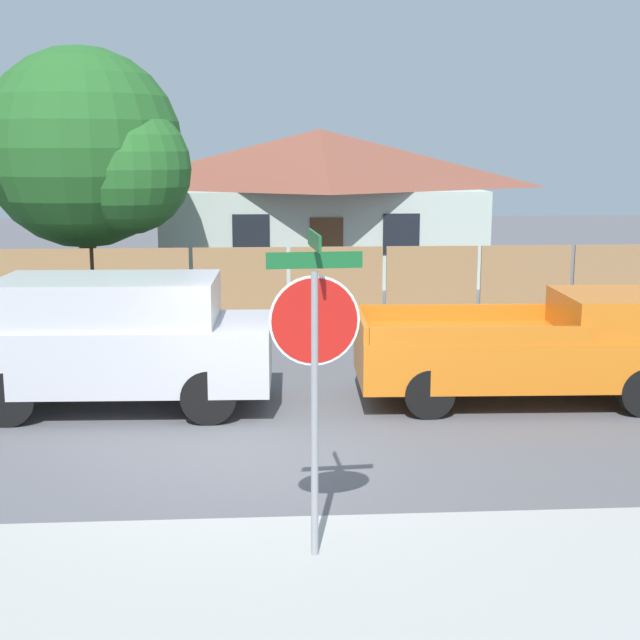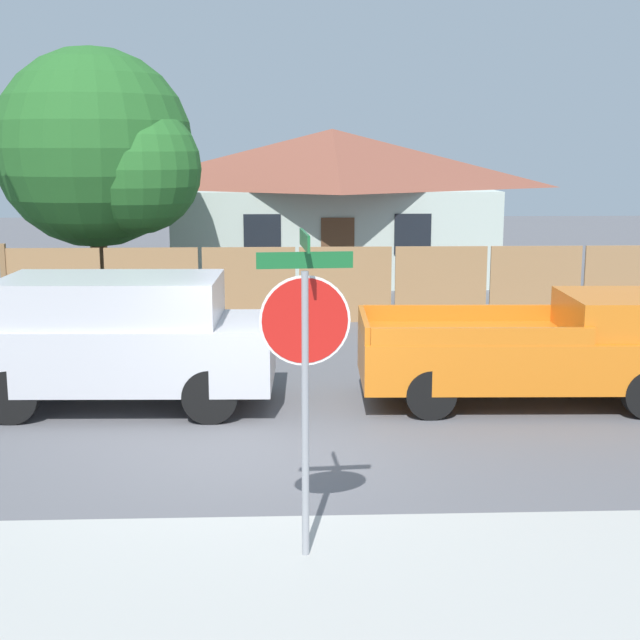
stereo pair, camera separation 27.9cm
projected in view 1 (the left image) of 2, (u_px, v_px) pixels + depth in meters
The scene contains 8 objects.
ground_plane at pixel (262, 454), 11.35m from camera, with size 80.00×80.00×0.00m, color #56565B.
sidewalk_strip at pixel (263, 591), 7.82m from camera, with size 36.00×3.20×0.01m.
wooden_fence at pixel (337, 285), 19.82m from camera, with size 15.09×0.12×1.79m.
house at pixel (320, 201), 26.63m from camera, with size 9.75×6.10×4.40m.
oak_tree at pixel (92, 153), 20.56m from camera, with size 4.86×4.62×6.15m.
red_suv at pixel (116, 338), 13.18m from camera, with size 4.58×2.05×1.97m.
orange_pickup at pixel (537, 348), 13.62m from camera, with size 5.11×2.11×1.66m.
stop_sign at pixel (314, 342), 8.14m from camera, with size 0.87×0.79×3.10m.
Camera 1 is at (0.04, -10.85, 3.83)m, focal length 50.00 mm.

